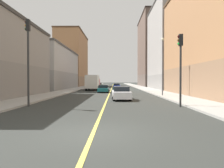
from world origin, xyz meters
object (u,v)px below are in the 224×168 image
traffic_light_left_near (180,60)px  car_green (99,85)px  building_left_far (152,52)px  street_lamp_left_near (163,61)px  car_teal (103,89)px  building_right_distant (72,60)px  traffic_light_right_near (28,51)px  car_white (121,93)px  building_left_near (218,35)px  box_truck (93,82)px  car_blue (117,86)px  building_right_midblock (52,69)px  building_left_mid (170,46)px  car_black (97,86)px

traffic_light_left_near → car_green: (-9.84, 46.95, -3.07)m
building_left_far → street_lamp_left_near: building_left_far is taller
car_teal → building_right_distant: bearing=108.4°
building_right_distant → traffic_light_right_near: (7.98, -58.47, -4.82)m
car_white → street_lamp_left_near: bearing=41.7°
building_right_distant → car_green: (10.08, -11.51, -8.57)m
car_white → car_teal: (-2.65, 13.84, -0.06)m
car_teal → car_white: bearing=-79.2°
building_left_near → box_truck: 25.45m
car_green → traffic_light_right_near: bearing=-92.6°
building_left_far → car_white: 55.94m
car_blue → car_teal: car_blue is taller
traffic_light_right_near → box_truck: traffic_light_right_near is taller
building_right_midblock → street_lamp_left_near: (20.94, -22.80, -0.19)m
traffic_light_left_near → car_blue: bearing=97.3°
traffic_light_right_near → car_green: (2.10, 46.95, -3.75)m
building_right_distant → car_green: building_right_distant is taller
building_left_far → car_teal: (-15.11, -39.48, -11.53)m
building_left_far → traffic_light_left_near: bearing=-97.7°
building_left_near → building_left_far: bearing=90.0°
car_teal → box_truck: bearing=107.7°
traffic_light_left_near → street_lamp_left_near: size_ratio=0.77×
building_left_near → building_right_midblock: (-27.94, 22.75, -3.07)m
building_right_midblock → car_blue: building_right_midblock is taller
building_left_mid → car_blue: building_left_mid is taller
building_right_distant → box_truck: building_right_distant is taller
traffic_light_left_near → car_teal: traffic_light_left_near is taller
traffic_light_right_near → box_truck: 28.38m
building_left_far → box_truck: size_ratio=3.25×
traffic_light_left_near → box_truck: (-9.71, 28.16, -2.04)m
building_left_near → traffic_light_right_near: building_left_near is taller
building_left_mid → car_green: (-17.85, 12.39, -9.47)m
building_left_far → car_green: 24.64m
car_blue → traffic_light_left_near: bearing=-82.7°
building_left_mid → car_white: (-12.46, -28.47, -9.41)m
building_left_mid → traffic_light_right_near: (-19.95, -34.56, -5.72)m
traffic_light_left_near → car_black: bearing=104.8°
car_black → car_blue: size_ratio=0.88×
building_left_mid → building_left_far: 24.94m
building_left_mid → traffic_light_right_near: 40.31m
building_right_distant → car_blue: 28.29m
building_left_far → building_left_mid: bearing=-90.0°
traffic_light_left_near → car_black: (-9.67, 36.59, -3.04)m
building_left_far → car_blue: 28.81m
traffic_light_left_near → car_blue: size_ratio=1.23×
building_right_midblock → car_black: bearing=15.5°
building_right_midblock → street_lamp_left_near: 30.95m
building_right_distant → car_teal: bearing=-71.6°
car_green → box_truck: (0.12, -18.79, 1.03)m
box_truck → car_blue: bearing=57.9°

